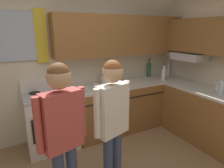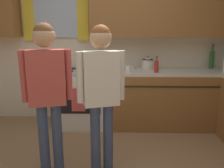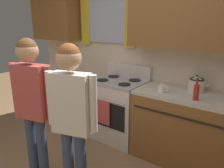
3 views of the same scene
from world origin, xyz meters
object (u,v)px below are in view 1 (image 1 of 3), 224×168
bottle_sauce_red (119,82)px  adult_in_plaid (113,115)px  mug_ceramic_white (96,87)px  stovetop_kettle (106,78)px  adult_left (62,127)px  stove_oven (51,120)px  bottle_tall_clear (168,69)px  water_pitcher (221,88)px  bottle_milk_white (164,74)px  bottle_wine_green (149,69)px

bottle_sauce_red → adult_in_plaid: (-0.73, -1.14, -0.01)m
mug_ceramic_white → adult_in_plaid: (-0.32, -1.17, 0.04)m
stovetop_kettle → adult_left: (-1.18, -1.49, 0.00)m
stove_oven → stovetop_kettle: 1.19m
bottle_tall_clear → water_pitcher: bottle_tall_clear is taller
bottle_sauce_red → bottle_milk_white: size_ratio=0.78×
bottle_tall_clear → water_pitcher: bearing=-100.2°
bottle_wine_green → water_pitcher: bearing=-82.6°
mug_ceramic_white → adult_left: bearing=-125.3°
stove_oven → adult_in_plaid: bearing=-72.7°
bottle_tall_clear → stovetop_kettle: bottle_tall_clear is taller
mug_ceramic_white → bottle_sauce_red: bearing=-5.0°
adult_left → adult_in_plaid: size_ratio=1.01×
bottle_tall_clear → adult_in_plaid: adult_in_plaid is taller
water_pitcher → adult_in_plaid: 1.88m
bottle_wine_green → bottle_tall_clear: bearing=-12.9°
bottle_tall_clear → water_pitcher: size_ratio=1.67×
stove_oven → adult_in_plaid: size_ratio=0.70×
bottle_sauce_red → bottle_wine_green: bearing=22.4°
adult_left → water_pitcher: bearing=2.0°
water_pitcher → stovetop_kettle: bearing=131.4°
bottle_milk_white → bottle_tall_clear: size_ratio=0.85×
stove_oven → adult_left: 1.45m
mug_ceramic_white → adult_in_plaid: adult_in_plaid is taller
bottle_wine_green → stove_oven: bearing=-173.9°
adult_left → stovetop_kettle: bearing=51.6°
bottle_milk_white → water_pitcher: size_ratio=1.42×
mug_ceramic_white → stovetop_kettle: 0.43m
adult_in_plaid → water_pitcher: bearing=1.6°
bottle_sauce_red → stovetop_kettle: bottle_sauce_red is taller
adult_left → bottle_sauce_red: bearing=42.7°
stove_oven → bottle_milk_white: (2.16, -0.15, 0.55)m
bottle_tall_clear → adult_left: 3.04m
adult_left → adult_in_plaid: 0.54m
stove_oven → adult_left: (-0.13, -1.34, 0.53)m
bottle_sauce_red → water_pitcher: (1.15, -1.09, 0.02)m
bottle_wine_green → water_pitcher: size_ratio=1.79×
bottle_sauce_red → stovetop_kettle: size_ratio=0.90×
water_pitcher → bottle_wine_green: bearing=97.4°
bottle_wine_green → bottle_tall_clear: size_ratio=1.07×
stove_oven → bottle_wine_green: 2.19m
bottle_milk_white → adult_left: (-2.29, -1.19, -0.02)m
bottle_milk_white → adult_left: 2.58m
bottle_wine_green → adult_left: bearing=-144.9°
stove_oven → bottle_tall_clear: (2.54, 0.12, 0.57)m
bottle_tall_clear → adult_in_plaid: (-2.13, -1.43, -0.06)m
stove_oven → mug_ceramic_white: 0.88m
stove_oven → adult_left: adult_left is taller
bottle_sauce_red → adult_in_plaid: 1.35m
bottle_sauce_red → bottle_milk_white: 1.02m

